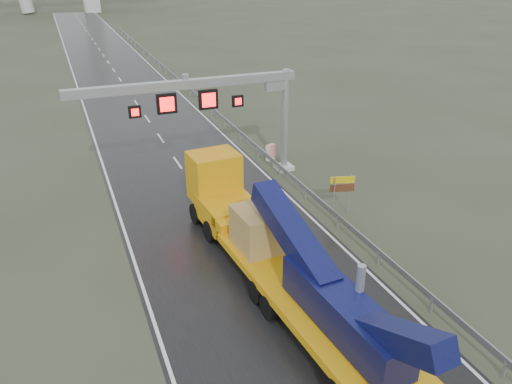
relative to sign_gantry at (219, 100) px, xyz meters
name	(u,v)px	position (x,y,z in m)	size (l,w,h in m)	color
ground	(318,366)	(-2.10, -17.99, -5.61)	(400.00, 400.00, 0.00)	#323727
road	(136,103)	(-2.10, 22.01, -5.60)	(11.00, 200.00, 0.02)	black
guardrail	(221,116)	(4.00, 12.01, -4.91)	(0.20, 140.00, 1.40)	gray
sign_gantry	(219,100)	(0.00, 0.00, 0.00)	(14.90, 1.20, 7.42)	#B7B7B2
heavy_haul_truck	(274,249)	(-1.50, -12.49, -3.73)	(4.46, 20.80, 4.85)	orange
exit_sign_pair	(342,187)	(5.00, -7.60, -3.86)	(1.42, 0.47, 2.50)	#94989C
striped_barrier	(271,152)	(4.63, 2.01, -5.00)	(0.72, 0.39, 1.22)	red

